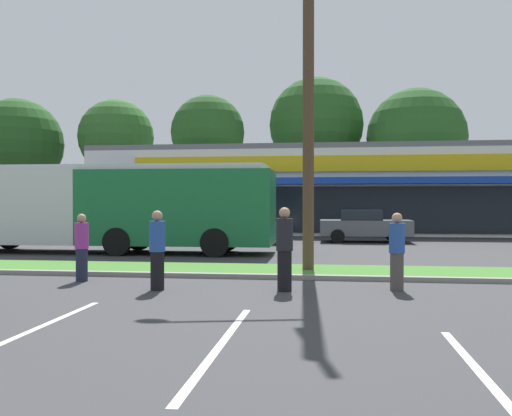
{
  "coord_description": "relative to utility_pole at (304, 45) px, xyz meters",
  "views": [
    {
      "loc": [
        4.59,
        -1.1,
        1.93
      ],
      "look_at": [
        2.06,
        18.1,
        1.69
      ],
      "focal_mm": 39.67,
      "sensor_mm": 36.0,
      "label": 1
    }
  ],
  "objects": [
    {
      "name": "tree_mid_right",
      "position": [
        7.22,
        29.53,
        0.72
      ],
      "size": [
        7.54,
        7.54,
        10.56
      ],
      "color": "#473323",
      "rests_on": "ground_plane"
    },
    {
      "name": "pedestrian_by_pole",
      "position": [
        2.13,
        -2.53,
        -5.21
      ],
      "size": [
        0.34,
        0.34,
        1.68
      ],
      "rotation": [
        0.0,
        0.0,
        2.82
      ],
      "color": "#47423D",
      "rests_on": "ground_plane"
    },
    {
      "name": "pedestrian_mid",
      "position": [
        -5.22,
        -2.08,
        -5.24
      ],
      "size": [
        0.33,
        0.33,
        1.62
      ],
      "rotation": [
        0.0,
        0.0,
        5.61
      ],
      "color": "#1E2338",
      "rests_on": "ground_plane"
    },
    {
      "name": "city_bus",
      "position": [
        -7.7,
        5.24,
        -4.29
      ],
      "size": [
        12.79,
        2.77,
        3.25
      ],
      "rotation": [
        0.0,
        0.0,
        3.15
      ],
      "color": "#196638",
      "rests_on": "ground_plane"
    },
    {
      "name": "tree_mid",
      "position": [
        -0.46,
        31.58,
        2.13
      ],
      "size": [
        7.68,
        7.68,
        12.04
      ],
      "color": "#473323",
      "rests_on": "ground_plane"
    },
    {
      "name": "curb_lip",
      "position": [
        -3.88,
        -1.1,
        -6.0
      ],
      "size": [
        56.0,
        0.24,
        0.12
      ],
      "primitive_type": "cube",
      "color": "gray",
      "rests_on": "ground_plane"
    },
    {
      "name": "storefront_building",
      "position": [
        2.07,
        23.0,
        -3.48
      ],
      "size": [
        31.07,
        15.1,
        5.16
      ],
      "color": "silver",
      "rests_on": "ground_plane"
    },
    {
      "name": "tree_far_left",
      "position": [
        -26.71,
        31.77,
        0.94
      ],
      "size": [
        7.91,
        7.91,
        10.96
      ],
      "color": "#473323",
      "rests_on": "ground_plane"
    },
    {
      "name": "tree_left",
      "position": [
        -17.96,
        32.62,
        1.48
      ],
      "size": [
        6.56,
        6.56,
        10.83
      ],
      "color": "#473323",
      "rests_on": "ground_plane"
    },
    {
      "name": "parking_stripe_4",
      "position": [
        2.38,
        -8.82,
        -6.05
      ],
      "size": [
        0.12,
        4.8,
        0.01
      ],
      "primitive_type": "cube",
      "color": "silver",
      "rests_on": "ground_plane"
    },
    {
      "name": "grass_median",
      "position": [
        -3.88,
        0.12,
        -6.0
      ],
      "size": [
        56.0,
        2.2,
        0.12
      ],
      "primitive_type": "cube",
      "color": "#427A2D",
      "rests_on": "ground_plane"
    },
    {
      "name": "car_0",
      "position": [
        2.3,
        12.0,
        -5.28
      ],
      "size": [
        4.2,
        2.02,
        1.51
      ],
      "color": "#515459",
      "rests_on": "ground_plane"
    },
    {
      "name": "tree_mid_left",
      "position": [
        -8.9,
        28.77,
        1.29
      ],
      "size": [
        5.81,
        5.81,
        10.28
      ],
      "color": "#473323",
      "rests_on": "ground_plane"
    },
    {
      "name": "utility_pole",
      "position": [
        0.0,
        0.0,
        0.0
      ],
      "size": [
        3.15,
        2.37,
        11.4
      ],
      "color": "#4C3826",
      "rests_on": "ground_plane"
    },
    {
      "name": "pedestrian_far",
      "position": [
        -3.01,
        -3.15,
        -5.19
      ],
      "size": [
        0.35,
        0.35,
        1.73
      ],
      "rotation": [
        0.0,
        0.0,
        5.92
      ],
      "color": "black",
      "rests_on": "ground_plane"
    },
    {
      "name": "parking_stripe_3",
      "position": [
        -0.75,
        -7.52,
        -6.05
      ],
      "size": [
        0.12,
        4.8,
        0.01
      ],
      "primitive_type": "cube",
      "color": "silver",
      "rests_on": "ground_plane"
    },
    {
      "name": "pedestrian_near_bench",
      "position": [
        -0.27,
        -2.92,
        -5.15
      ],
      "size": [
        0.36,
        0.36,
        1.8
      ],
      "rotation": [
        0.0,
        0.0,
        1.73
      ],
      "color": "black",
      "rests_on": "ground_plane"
    },
    {
      "name": "parking_stripe_2",
      "position": [
        -3.7,
        -7.18,
        -6.05
      ],
      "size": [
        0.12,
        4.8,
        0.01
      ],
      "primitive_type": "cube",
      "color": "silver",
      "rests_on": "ground_plane"
    },
    {
      "name": "car_1",
      "position": [
        -3.45,
        10.52,
        -5.32
      ],
      "size": [
        4.52,
        2.01,
        1.4
      ],
      "rotation": [
        0.0,
        0.0,
        3.14
      ],
      "color": "silver",
      "rests_on": "ground_plane"
    }
  ]
}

